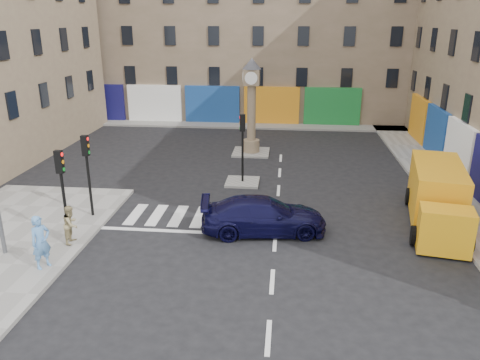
% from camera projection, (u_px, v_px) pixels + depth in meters
% --- Properties ---
extents(ground, '(120.00, 120.00, 0.00)m').
position_uv_depth(ground, '(274.00, 254.00, 18.01)').
color(ground, black).
rests_on(ground, ground).
extents(sidewalk_right, '(2.60, 30.00, 0.15)m').
position_uv_depth(sidewalk_right, '(433.00, 176.00, 26.54)').
color(sidewalk_right, gray).
rests_on(sidewalk_right, ground).
extents(sidewalk_far, '(32.00, 2.40, 0.15)m').
position_uv_depth(sidewalk_far, '(235.00, 125.00, 39.21)').
color(sidewalk_far, gray).
rests_on(sidewalk_far, ground).
extents(island_near, '(1.80, 1.80, 0.12)m').
position_uv_depth(island_near, '(242.00, 182.00, 25.69)').
color(island_near, gray).
rests_on(island_near, ground).
extents(island_far, '(2.40, 2.40, 0.12)m').
position_uv_depth(island_far, '(251.00, 152.00, 31.33)').
color(island_far, gray).
rests_on(island_far, ground).
extents(building_far, '(32.00, 10.00, 17.00)m').
position_uv_depth(building_far, '(242.00, 19.00, 41.88)').
color(building_far, '#836D57').
rests_on(building_far, ground).
extents(traffic_light_left_near, '(0.28, 0.22, 3.70)m').
position_uv_depth(traffic_light_left_near, '(62.00, 181.00, 18.12)').
color(traffic_light_left_near, black).
rests_on(traffic_light_left_near, sidewalk_left).
extents(traffic_light_left_far, '(0.28, 0.22, 3.70)m').
position_uv_depth(traffic_light_left_far, '(87.00, 163.00, 20.38)').
color(traffic_light_left_far, black).
rests_on(traffic_light_left_far, sidewalk_left).
extents(traffic_light_island, '(0.28, 0.22, 3.70)m').
position_uv_depth(traffic_light_island, '(243.00, 137.00, 24.86)').
color(traffic_light_island, black).
rests_on(traffic_light_island, island_near).
extents(clock_pillar, '(1.20, 1.20, 6.10)m').
position_uv_depth(clock_pillar, '(252.00, 100.00, 30.17)').
color(clock_pillar, '#897759').
rests_on(clock_pillar, island_far).
extents(navy_sedan, '(5.47, 2.81, 1.52)m').
position_uv_depth(navy_sedan, '(264.00, 215.00, 19.62)').
color(navy_sedan, black).
rests_on(navy_sedan, ground).
extents(yellow_van, '(3.24, 6.98, 2.45)m').
position_uv_depth(yellow_van, '(438.00, 197.00, 20.41)').
color(yellow_van, '#F6A214').
rests_on(yellow_van, ground).
extents(pedestrian_blue, '(0.78, 0.86, 1.97)m').
position_uv_depth(pedestrian_blue, '(41.00, 242.00, 16.47)').
color(pedestrian_blue, '#5A91CD').
rests_on(pedestrian_blue, sidewalk_left).
extents(pedestrian_tan, '(0.60, 0.76, 1.55)m').
position_uv_depth(pedestrian_tan, '(71.00, 224.00, 18.38)').
color(pedestrian_tan, '#9B8B5F').
rests_on(pedestrian_tan, sidewalk_left).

